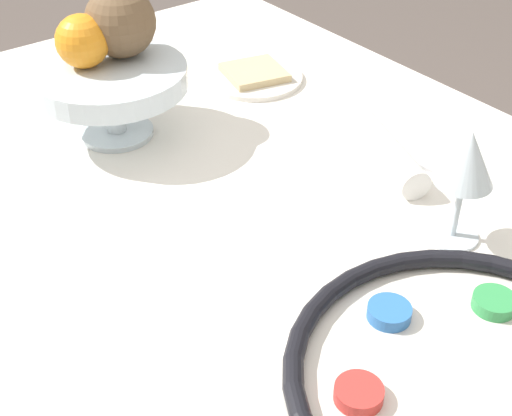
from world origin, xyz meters
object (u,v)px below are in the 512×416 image
bread_plate (254,76)px  napkin_roll (388,153)px  fruit_stand (110,82)px  orange_fruit (82,41)px  coconut (120,22)px  wine_glass (467,163)px  seder_plate (477,382)px

bread_plate → napkin_roll: bearing=177.3°
fruit_stand → orange_fruit: orange_fruit is taller
orange_fruit → coconut: size_ratio=0.74×
coconut → bread_plate: (-0.00, -0.23, -0.15)m
wine_glass → orange_fruit: bearing=25.1°
wine_glass → napkin_roll: 0.18m
seder_plate → orange_fruit: orange_fruit is taller
wine_glass → seder_plate: bearing=135.2°
napkin_roll → coconut: bearing=33.9°
seder_plate → coconut: bearing=-0.0°
orange_fruit → fruit_stand: bearing=-136.7°
wine_glass → napkin_roll: wine_glass is taller
seder_plate → fruit_stand: fruit_stand is taller
fruit_stand → orange_fruit: 0.07m
orange_fruit → bread_plate: size_ratio=0.46×
seder_plate → bread_plate: bearing=-19.8°
orange_fruit → napkin_roll: (-0.32, -0.27, -0.12)m
fruit_stand → bread_plate: (0.02, -0.27, -0.08)m
coconut → napkin_roll: (-0.32, -0.21, -0.13)m
wine_glass → coconut: (0.47, 0.16, 0.05)m
napkin_roll → fruit_stand: bearing=40.3°
orange_fruit → napkin_roll: orange_fruit is taller
orange_fruit → napkin_roll: 0.44m
wine_glass → fruit_stand: (0.45, 0.20, -0.02)m
napkin_roll → orange_fruit: bearing=40.5°
orange_fruit → coconut: 0.06m
coconut → bread_plate: 0.27m
orange_fruit → wine_glass: bearing=-154.9°
wine_glass → coconut: bearing=19.1°
wine_glass → bread_plate: bearing=-7.8°
seder_plate → bread_plate: seder_plate is taller
wine_glass → fruit_stand: wine_glass is taller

